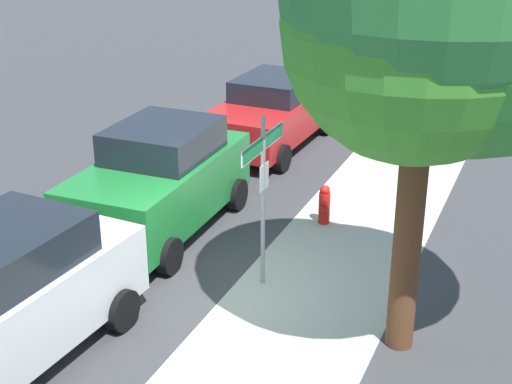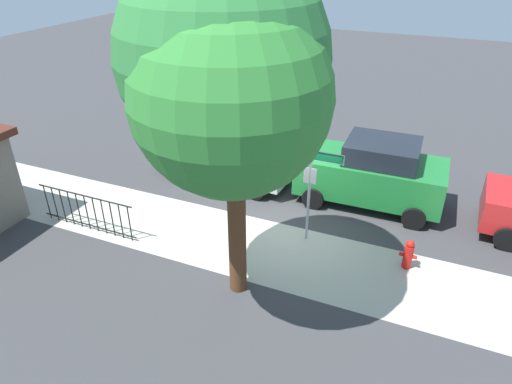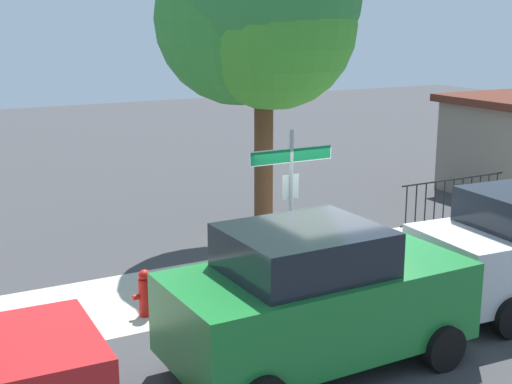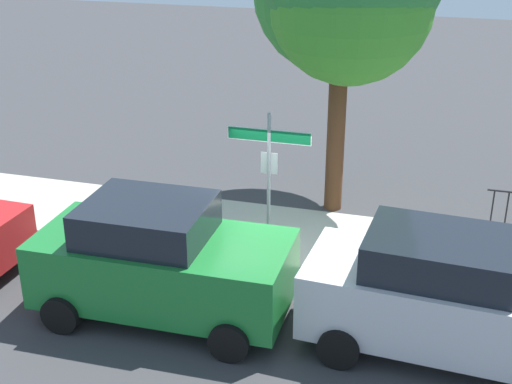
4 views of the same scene
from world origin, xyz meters
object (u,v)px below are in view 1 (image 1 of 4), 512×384
Objects in this scene: fire_hydrant at (324,205)px; car_red at (272,112)px; car_green at (160,180)px; street_sign at (263,172)px.

car_red is at bearing -145.20° from fire_hydrant.
fire_hydrant is (3.78, 2.62, -0.49)m from car_red.
car_red is 1.05× the size of car_green.
street_sign is 0.65× the size of car_red.
car_green is (-1.14, -2.55, -0.96)m from street_sign.
fire_hydrant is (-1.46, 2.75, -0.62)m from car_green.
fire_hydrant is at bearing 117.09° from car_green.
street_sign is 0.68× the size of car_green.
street_sign reaches higher than car_red.
car_red is 5.66× the size of fire_hydrant.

